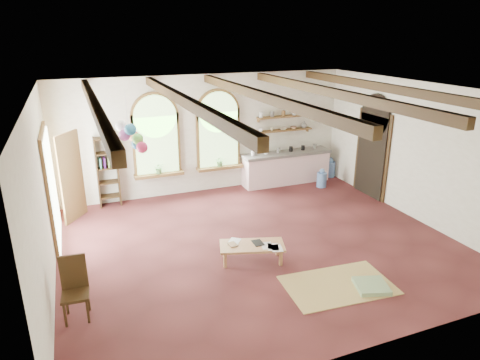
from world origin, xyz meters
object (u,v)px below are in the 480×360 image
coffee_table (252,247)px  balloon_cluster (128,137)px  side_chair (76,301)px  kitchen_counter (286,167)px

coffee_table → balloon_cluster: bearing=143.8°
side_chair → balloon_cluster: (1.24, 2.05, 2.03)m
coffee_table → side_chair: size_ratio=1.33×
balloon_cluster → coffee_table: bearing=-36.2°
coffee_table → balloon_cluster: (-1.98, 1.45, 2.01)m
coffee_table → kitchen_counter: bearing=54.7°
kitchen_counter → coffee_table: kitchen_counter is taller
side_chair → kitchen_counter: bearing=36.8°
balloon_cluster → kitchen_counter: bearing=27.0°
kitchen_counter → coffee_table: size_ratio=1.98×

